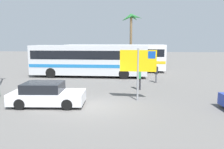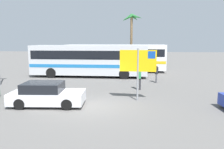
{
  "view_description": "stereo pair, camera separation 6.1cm",
  "coord_description": "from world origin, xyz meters",
  "px_view_note": "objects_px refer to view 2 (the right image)",
  "views": [
    {
      "loc": [
        2.04,
        -11.81,
        3.67
      ],
      "look_at": [
        0.75,
        3.42,
        1.3
      ],
      "focal_mm": 35.35,
      "sensor_mm": 36.0,
      "label": 1
    },
    {
      "loc": [
        2.1,
        -11.8,
        3.67
      ],
      "look_at": [
        0.75,
        3.42,
        1.3
      ],
      "focal_mm": 35.35,
      "sensor_mm": 36.0,
      "label": 2
    }
  ],
  "objects_px": {
    "bus_front_coach": "(89,59)",
    "bus_rear_coach": "(115,56)",
    "pedestrian_crossing_lot": "(156,72)",
    "pedestrian_by_bus": "(139,76)",
    "car_white": "(47,94)",
    "ferry_sign": "(139,63)"
  },
  "relations": [
    {
      "from": "car_white",
      "to": "pedestrian_crossing_lot",
      "type": "height_order",
      "value": "pedestrian_crossing_lot"
    },
    {
      "from": "bus_rear_coach",
      "to": "pedestrian_by_bus",
      "type": "xyz_separation_m",
      "value": [
        2.49,
        -9.81,
        -0.72
      ]
    },
    {
      "from": "bus_front_coach",
      "to": "ferry_sign",
      "type": "relative_size",
      "value": 3.63
    },
    {
      "from": "pedestrian_crossing_lot",
      "to": "bus_front_coach",
      "type": "bearing_deg",
      "value": 165.26
    },
    {
      "from": "ferry_sign",
      "to": "car_white",
      "type": "height_order",
      "value": "ferry_sign"
    },
    {
      "from": "bus_front_coach",
      "to": "pedestrian_by_bus",
      "type": "xyz_separation_m",
      "value": [
        4.85,
        -5.79,
        -0.72
      ]
    },
    {
      "from": "bus_front_coach",
      "to": "pedestrian_crossing_lot",
      "type": "relative_size",
      "value": 7.27
    },
    {
      "from": "car_white",
      "to": "pedestrian_by_bus",
      "type": "relative_size",
      "value": 2.35
    },
    {
      "from": "pedestrian_crossing_lot",
      "to": "pedestrian_by_bus",
      "type": "height_order",
      "value": "pedestrian_by_bus"
    },
    {
      "from": "bus_front_coach",
      "to": "car_white",
      "type": "xyz_separation_m",
      "value": [
        -0.5,
        -10.29,
        -1.15
      ]
    },
    {
      "from": "bus_front_coach",
      "to": "pedestrian_crossing_lot",
      "type": "xyz_separation_m",
      "value": [
        6.46,
        -2.8,
        -0.85
      ]
    },
    {
      "from": "bus_rear_coach",
      "to": "pedestrian_by_bus",
      "type": "relative_size",
      "value": 6.49
    },
    {
      "from": "car_white",
      "to": "pedestrian_by_bus",
      "type": "height_order",
      "value": "pedestrian_by_bus"
    },
    {
      "from": "pedestrian_crossing_lot",
      "to": "pedestrian_by_bus",
      "type": "bearing_deg",
      "value": -109.65
    },
    {
      "from": "bus_front_coach",
      "to": "bus_rear_coach",
      "type": "xyz_separation_m",
      "value": [
        2.36,
        4.02,
        0.0
      ]
    },
    {
      "from": "bus_rear_coach",
      "to": "pedestrian_crossing_lot",
      "type": "xyz_separation_m",
      "value": [
        4.1,
        -6.82,
        -0.85
      ]
    },
    {
      "from": "bus_rear_coach",
      "to": "car_white",
      "type": "height_order",
      "value": "bus_rear_coach"
    },
    {
      "from": "bus_rear_coach",
      "to": "pedestrian_by_bus",
      "type": "bearing_deg",
      "value": -75.75
    },
    {
      "from": "bus_front_coach",
      "to": "ferry_sign",
      "type": "xyz_separation_m",
      "value": [
        4.72,
        -8.77,
        0.54
      ]
    },
    {
      "from": "bus_front_coach",
      "to": "bus_rear_coach",
      "type": "bearing_deg",
      "value": 59.57
    },
    {
      "from": "bus_front_coach",
      "to": "pedestrian_by_bus",
      "type": "bearing_deg",
      "value": -50.03
    },
    {
      "from": "bus_rear_coach",
      "to": "ferry_sign",
      "type": "relative_size",
      "value": 3.63
    }
  ]
}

